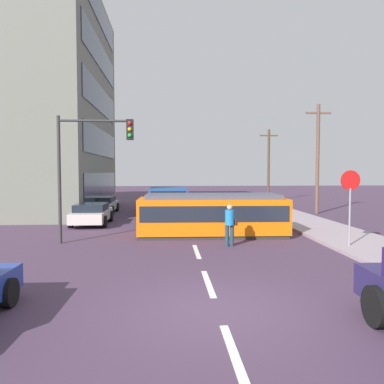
{
  "coord_description": "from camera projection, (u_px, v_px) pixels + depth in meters",
  "views": [
    {
      "loc": [
        -1.07,
        -7.88,
        2.98
      ],
      "look_at": [
        -0.01,
        8.58,
        2.08
      ],
      "focal_mm": 35.43,
      "sensor_mm": 36.0,
      "label": 1
    }
  ],
  "objects": [
    {
      "name": "ground_plane",
      "position": [
        190.0,
        234.0,
        18.05
      ],
      "size": [
        120.0,
        120.0,
        0.0
      ],
      "primitive_type": "plane",
      "color": "#47334A"
    },
    {
      "name": "sidewalk_curb_right",
      "position": [
        373.0,
        247.0,
        14.5
      ],
      "size": [
        3.2,
        36.0,
        0.14
      ],
      "primitive_type": "cube",
      "color": "#9E8D98",
      "rests_on": "ground"
    },
    {
      "name": "lane_stripe_0",
      "position": [
        235.0,
        356.0,
        6.09
      ],
      "size": [
        0.16,
        2.4,
        0.01
      ],
      "primitive_type": "cube",
      "color": "silver",
      "rests_on": "ground"
    },
    {
      "name": "lane_stripe_1",
      "position": [
        208.0,
        283.0,
        10.08
      ],
      "size": [
        0.16,
        2.4,
        0.01
      ],
      "primitive_type": "cube",
      "color": "silver",
      "rests_on": "ground"
    },
    {
      "name": "lane_stripe_2",
      "position": [
        197.0,
        251.0,
        14.06
      ],
      "size": [
        0.16,
        2.4,
        0.01
      ],
      "primitive_type": "cube",
      "color": "silver",
      "rests_on": "ground"
    },
    {
      "name": "lane_stripe_3",
      "position": [
        185.0,
        219.0,
        23.57
      ],
      "size": [
        0.16,
        2.4,
        0.01
      ],
      "primitive_type": "cube",
      "color": "silver",
      "rests_on": "ground"
    },
    {
      "name": "lane_stripe_4",
      "position": [
        181.0,
        210.0,
        29.55
      ],
      "size": [
        0.16,
        2.4,
        0.01
      ],
      "primitive_type": "cube",
      "color": "silver",
      "rests_on": "ground"
    },
    {
      "name": "streetcar_tram",
      "position": [
        212.0,
        214.0,
        17.61
      ],
      "size": [
        6.83,
        2.65,
        1.93
      ],
      "color": "orange",
      "rests_on": "ground"
    },
    {
      "name": "city_bus",
      "position": [
        168.0,
        199.0,
        26.39
      ],
      "size": [
        2.57,
        5.31,
        1.82
      ],
      "color": "#204C8D",
      "rests_on": "ground"
    },
    {
      "name": "pedestrian_crossing",
      "position": [
        230.0,
        223.0,
        15.01
      ],
      "size": [
        0.5,
        0.36,
        1.67
      ],
      "color": "#213746",
      "rests_on": "ground"
    },
    {
      "name": "parked_sedan_mid",
      "position": [
        92.0,
        214.0,
        21.17
      ],
      "size": [
        2.0,
        4.08,
        1.19
      ],
      "color": "beige",
      "rests_on": "ground"
    },
    {
      "name": "parked_sedan_far",
      "position": [
        102.0,
        204.0,
        26.95
      ],
      "size": [
        2.04,
        4.34,
        1.19
      ],
      "color": "silver",
      "rests_on": "ground"
    },
    {
      "name": "stop_sign",
      "position": [
        350.0,
        192.0,
        14.39
      ],
      "size": [
        0.76,
        0.07,
        2.88
      ],
      "color": "gray",
      "rests_on": "sidewalk_curb_right"
    },
    {
      "name": "traffic_light_mast",
      "position": [
        89.0,
        154.0,
        15.54
      ],
      "size": [
        3.11,
        0.33,
        5.25
      ],
      "color": "#333333",
      "rests_on": "ground"
    },
    {
      "name": "utility_pole_mid",
      "position": [
        318.0,
        157.0,
        26.53
      ],
      "size": [
        1.8,
        0.24,
        7.65
      ],
      "color": "brown",
      "rests_on": "ground"
    },
    {
      "name": "utility_pole_far",
      "position": [
        269.0,
        164.0,
        37.82
      ],
      "size": [
        1.8,
        0.24,
        7.15
      ],
      "color": "brown",
      "rests_on": "ground"
    }
  ]
}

